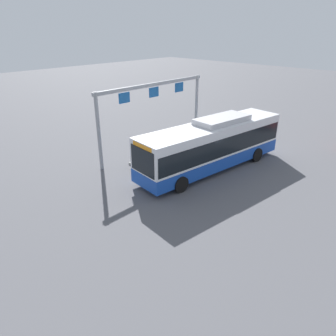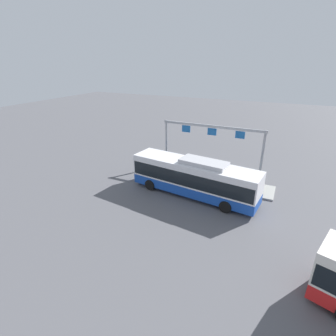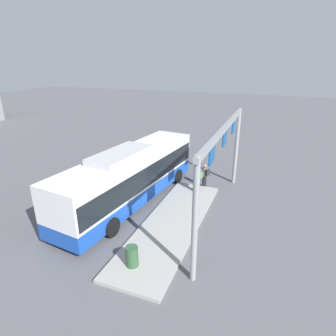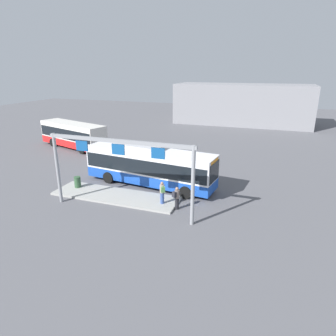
{
  "view_description": "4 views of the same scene",
  "coord_description": "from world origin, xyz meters",
  "px_view_note": "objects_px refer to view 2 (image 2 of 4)",
  "views": [
    {
      "loc": [
        16.4,
        11.52,
        8.93
      ],
      "look_at": [
        3.77,
        -0.46,
        1.11
      ],
      "focal_mm": 33.97,
      "sensor_mm": 36.0,
      "label": 1
    },
    {
      "loc": [
        -6.68,
        19.43,
        11.18
      ],
      "look_at": [
        3.35,
        -1.85,
        1.31
      ],
      "focal_mm": 27.76,
      "sensor_mm": 36.0,
      "label": 2
    },
    {
      "loc": [
        -13.53,
        -7.63,
        8.19
      ],
      "look_at": [
        3.13,
        -1.15,
        1.24
      ],
      "focal_mm": 30.08,
      "sensor_mm": 36.0,
      "label": 3
    },
    {
      "loc": [
        9.43,
        -21.8,
        9.49
      ],
      "look_at": [
        1.67,
        -0.08,
        1.74
      ],
      "focal_mm": 31.85,
      "sensor_mm": 36.0,
      "label": 4
    }
  ],
  "objects_px": {
    "bus_main": "(194,176)",
    "person_waiting_near": "(173,165)",
    "trash_bin": "(259,187)",
    "person_boarding": "(183,166)"
  },
  "relations": [
    {
      "from": "bus_main",
      "to": "person_waiting_near",
      "type": "distance_m",
      "value": 5.19
    },
    {
      "from": "bus_main",
      "to": "person_waiting_near",
      "type": "height_order",
      "value": "bus_main"
    },
    {
      "from": "bus_main",
      "to": "person_boarding",
      "type": "height_order",
      "value": "bus_main"
    },
    {
      "from": "bus_main",
      "to": "trash_bin",
      "type": "relative_size",
      "value": 12.78
    },
    {
      "from": "person_boarding",
      "to": "trash_bin",
      "type": "relative_size",
      "value": 1.86
    },
    {
      "from": "person_boarding",
      "to": "trash_bin",
      "type": "height_order",
      "value": "person_boarding"
    },
    {
      "from": "trash_bin",
      "to": "person_boarding",
      "type": "bearing_deg",
      "value": -4.45
    },
    {
      "from": "bus_main",
      "to": "person_waiting_near",
      "type": "xyz_separation_m",
      "value": [
        3.59,
        -3.63,
        -0.92
      ]
    },
    {
      "from": "person_boarding",
      "to": "bus_main",
      "type": "bearing_deg",
      "value": 1.08
    },
    {
      "from": "person_waiting_near",
      "to": "person_boarding",
      "type": "bearing_deg",
      "value": 110.03
    }
  ]
}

